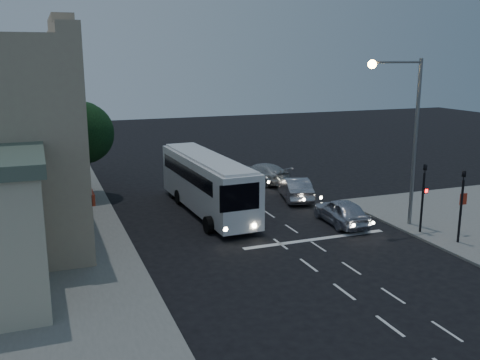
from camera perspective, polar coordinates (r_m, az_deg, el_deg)
name	(u,v)px	position (r m, az deg, el deg)	size (l,w,h in m)	color
ground	(299,258)	(25.43, 6.27, -8.23)	(120.00, 120.00, 0.00)	black
sidewalk_far	(5,237)	(30.51, -23.79, -5.54)	(12.00, 50.00, 0.12)	slate
road_markings	(292,233)	(28.75, 5.56, -5.67)	(8.00, 30.55, 0.01)	silver
tour_bus	(207,182)	(32.11, -3.55, -0.22)	(2.80, 11.26, 3.43)	white
car_suv	(341,211)	(30.50, 10.76, -3.32)	(1.73, 4.31, 1.47)	#AFB4C1
car_sedan_a	(295,188)	(35.32, 5.90, -0.90)	(1.57, 4.50, 1.48)	#97979F
car_sedan_b	(261,173)	(39.97, 2.31, 0.76)	(2.03, 5.00, 1.45)	#B4B4B4
traffic_signal_main	(424,190)	(29.43, 18.99, -1.00)	(0.25, 0.35, 4.10)	black
traffic_signal_side	(462,198)	(28.46, 22.60, -1.75)	(0.18, 0.15, 4.10)	black
regulatory_sign	(462,207)	(30.01, 22.61, -2.66)	(0.45, 0.12, 2.20)	slate
streetlight	(406,124)	(29.78, 17.33, 5.77)	(3.32, 0.44, 9.00)	slate
low_building_north	(0,141)	(41.53, -24.20, 3.83)	(9.40, 9.40, 6.50)	#B9B599
street_tree	(83,131)	(36.47, -16.42, 5.09)	(4.00, 4.00, 6.20)	black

